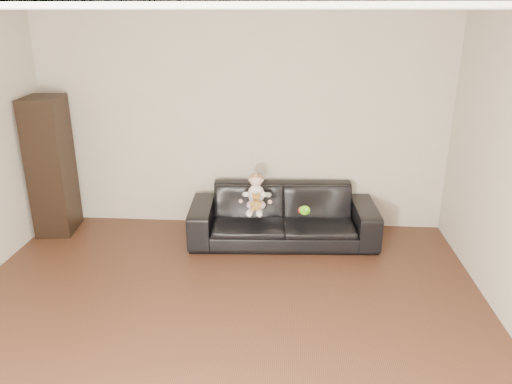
# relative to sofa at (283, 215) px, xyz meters

# --- Properties ---
(floor) EXTENTS (5.50, 5.50, 0.00)m
(floor) POSITION_rel_sofa_xyz_m (-0.53, -2.25, -0.32)
(floor) COLOR #49291A
(floor) RESTS_ON ground
(ceiling) EXTENTS (5.50, 5.50, 0.00)m
(ceiling) POSITION_rel_sofa_xyz_m (-0.53, -2.25, 2.28)
(ceiling) COLOR beige
(ceiling) RESTS_ON ground
(wall_back) EXTENTS (5.00, 0.00, 5.00)m
(wall_back) POSITION_rel_sofa_xyz_m (-0.53, 0.50, 0.98)
(wall_back) COLOR beige
(wall_back) RESTS_ON ground
(sofa) EXTENTS (2.23, 0.97, 0.64)m
(sofa) POSITION_rel_sofa_xyz_m (0.00, 0.00, 0.00)
(sofa) COLOR black
(sofa) RESTS_ON floor
(cabinet) EXTENTS (0.48, 0.62, 1.67)m
(cabinet) POSITION_rel_sofa_xyz_m (-2.80, 0.10, 0.51)
(cabinet) COLOR black
(cabinet) RESTS_ON floor
(shelf_item) EXTENTS (0.21, 0.27, 0.28)m
(shelf_item) POSITION_rel_sofa_xyz_m (-2.78, 0.10, 0.89)
(shelf_item) COLOR silver
(shelf_item) RESTS_ON cabinet
(baby) EXTENTS (0.31, 0.38, 0.45)m
(baby) POSITION_rel_sofa_xyz_m (-0.31, -0.12, 0.30)
(baby) COLOR white
(baby) RESTS_ON sofa
(teddy_bear) EXTENTS (0.13, 0.13, 0.20)m
(teddy_bear) POSITION_rel_sofa_xyz_m (-0.30, -0.25, 0.25)
(teddy_bear) COLOR #A3752E
(teddy_bear) RESTS_ON sofa
(toy_green) EXTENTS (0.13, 0.15, 0.10)m
(toy_green) POSITION_rel_sofa_xyz_m (0.25, -0.21, 0.15)
(toy_green) COLOR #69DC19
(toy_green) RESTS_ON sofa
(toy_rattle) EXTENTS (0.09, 0.09, 0.07)m
(toy_rattle) POSITION_rel_sofa_xyz_m (0.20, -0.18, 0.14)
(toy_rattle) COLOR red
(toy_rattle) RESTS_ON sofa
(toy_blue_disc) EXTENTS (0.15, 0.15, 0.02)m
(toy_blue_disc) POSITION_rel_sofa_xyz_m (0.25, -0.15, 0.11)
(toy_blue_disc) COLOR blue
(toy_blue_disc) RESTS_ON sofa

